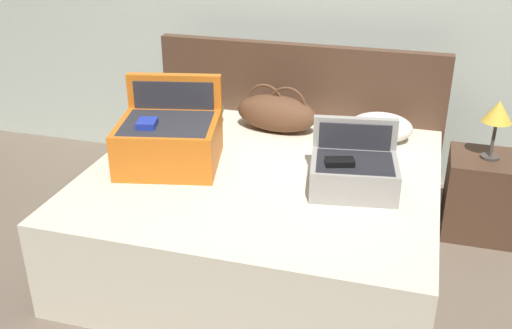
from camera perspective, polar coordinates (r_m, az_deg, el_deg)
ground_plane at (r=3.24m, az=-1.36°, el=-12.27°), size 12.00×12.00×0.00m
bed at (r=3.41m, az=0.61°, el=-4.71°), size 1.89×1.73×0.54m
headboard at (r=4.09m, az=4.02°, el=4.41°), size 1.92×0.08×1.02m
hard_case_large at (r=3.34m, az=-8.29°, el=2.50°), size 0.64×0.61×0.45m
hard_case_medium at (r=3.09m, az=9.31°, el=-0.55°), size 0.49×0.43×0.33m
duffel_bag at (r=3.77m, az=1.97°, el=4.96°), size 0.54×0.29×0.30m
pillow_near_headboard at (r=3.93m, az=-6.23°, el=5.35°), size 0.46×0.31×0.20m
pillow_center_head at (r=3.71m, az=11.81°, el=3.49°), size 0.40×0.28×0.17m
nightstand at (r=3.89m, az=20.83°, el=-2.76°), size 0.44×0.40×0.50m
table_lamp at (r=3.68m, az=22.10°, el=4.48°), size 0.17×0.17×0.36m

